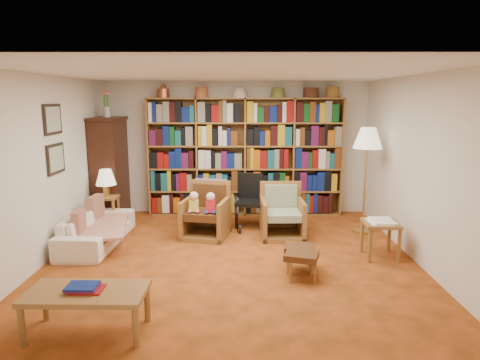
{
  "coord_description": "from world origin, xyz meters",
  "views": [
    {
      "loc": [
        0.14,
        -5.64,
        2.17
      ],
      "look_at": [
        0.11,
        0.6,
        0.99
      ],
      "focal_mm": 32.0,
      "sensor_mm": 36.0,
      "label": 1
    }
  ],
  "objects_px": {
    "side_table_lamp": "(107,205)",
    "footstool_b": "(300,250)",
    "sofa": "(97,229)",
    "coffee_table": "(87,295)",
    "wheelchair": "(250,203)",
    "floor_lamp": "(368,142)",
    "footstool_a": "(302,258)",
    "armchair_leather": "(206,213)",
    "side_table_papers": "(381,228)",
    "armchair_sage": "(282,216)"
  },
  "relations": [
    {
      "from": "sofa",
      "to": "wheelchair",
      "type": "distance_m",
      "value": 2.52
    },
    {
      "from": "sofa",
      "to": "coffee_table",
      "type": "distance_m",
      "value": 2.61
    },
    {
      "from": "wheelchair",
      "to": "floor_lamp",
      "type": "relative_size",
      "value": 0.53
    },
    {
      "from": "armchair_leather",
      "to": "footstool_b",
      "type": "relative_size",
      "value": 1.99
    },
    {
      "from": "armchair_leather",
      "to": "side_table_papers",
      "type": "distance_m",
      "value": 2.69
    },
    {
      "from": "wheelchair",
      "to": "sofa",
      "type": "bearing_deg",
      "value": -158.36
    },
    {
      "from": "floor_lamp",
      "to": "side_table_papers",
      "type": "height_order",
      "value": "floor_lamp"
    },
    {
      "from": "armchair_leather",
      "to": "sofa",
      "type": "bearing_deg",
      "value": -163.5
    },
    {
      "from": "sofa",
      "to": "floor_lamp",
      "type": "relative_size",
      "value": 0.99
    },
    {
      "from": "sofa",
      "to": "footstool_a",
      "type": "distance_m",
      "value": 3.18
    },
    {
      "from": "footstool_a",
      "to": "floor_lamp",
      "type": "bearing_deg",
      "value": 55.66
    },
    {
      "from": "armchair_sage",
      "to": "coffee_table",
      "type": "relative_size",
      "value": 0.76
    },
    {
      "from": "armchair_sage",
      "to": "side_table_lamp",
      "type": "bearing_deg",
      "value": 172.43
    },
    {
      "from": "side_table_lamp",
      "to": "wheelchair",
      "type": "xyz_separation_m",
      "value": [
        2.44,
        0.07,
        0.02
      ]
    },
    {
      "from": "wheelchair",
      "to": "floor_lamp",
      "type": "distance_m",
      "value": 2.17
    },
    {
      "from": "coffee_table",
      "to": "footstool_a",
      "type": "bearing_deg",
      "value": 29.81
    },
    {
      "from": "sofa",
      "to": "footstool_a",
      "type": "relative_size",
      "value": 3.62
    },
    {
      "from": "wheelchair",
      "to": "coffee_table",
      "type": "distance_m",
      "value": 3.78
    },
    {
      "from": "armchair_sage",
      "to": "footstool_a",
      "type": "height_order",
      "value": "armchair_sage"
    },
    {
      "from": "side_table_lamp",
      "to": "armchair_sage",
      "type": "bearing_deg",
      "value": -7.57
    },
    {
      "from": "sofa",
      "to": "armchair_leather",
      "type": "bearing_deg",
      "value": -71.28
    },
    {
      "from": "side_table_lamp",
      "to": "wheelchair",
      "type": "bearing_deg",
      "value": 1.61
    },
    {
      "from": "side_table_papers",
      "to": "footstool_a",
      "type": "xyz_separation_m",
      "value": [
        -1.19,
        -0.73,
        -0.15
      ]
    },
    {
      "from": "side_table_lamp",
      "to": "floor_lamp",
      "type": "xyz_separation_m",
      "value": [
        4.3,
        -0.23,
        1.1
      ]
    },
    {
      "from": "armchair_sage",
      "to": "armchair_leather",
      "type": "bearing_deg",
      "value": 179.6
    },
    {
      "from": "footstool_b",
      "to": "armchair_sage",
      "type": "bearing_deg",
      "value": 94.01
    },
    {
      "from": "side_table_lamp",
      "to": "floor_lamp",
      "type": "bearing_deg",
      "value": -3.11
    },
    {
      "from": "footstool_a",
      "to": "footstool_b",
      "type": "bearing_deg",
      "value": 86.13
    },
    {
      "from": "wheelchair",
      "to": "footstool_a",
      "type": "bearing_deg",
      "value": -75.08
    },
    {
      "from": "footstool_a",
      "to": "wheelchair",
      "type": "bearing_deg",
      "value": 104.92
    },
    {
      "from": "floor_lamp",
      "to": "side_table_papers",
      "type": "distance_m",
      "value": 1.57
    },
    {
      "from": "sofa",
      "to": "coffee_table",
      "type": "relative_size",
      "value": 1.54
    },
    {
      "from": "armchair_leather",
      "to": "wheelchair",
      "type": "relative_size",
      "value": 0.95
    },
    {
      "from": "side_table_lamp",
      "to": "footstool_b",
      "type": "height_order",
      "value": "side_table_lamp"
    },
    {
      "from": "armchair_leather",
      "to": "footstool_a",
      "type": "xyz_separation_m",
      "value": [
        1.31,
        -1.73,
        -0.09
      ]
    },
    {
      "from": "armchair_leather",
      "to": "coffee_table",
      "type": "distance_m",
      "value": 3.1
    },
    {
      "from": "footstool_b",
      "to": "floor_lamp",
      "type": "bearing_deg",
      "value": 51.86
    },
    {
      "from": "coffee_table",
      "to": "armchair_sage",
      "type": "bearing_deg",
      "value": 54.81
    },
    {
      "from": "sofa",
      "to": "footstool_b",
      "type": "distance_m",
      "value": 3.1
    },
    {
      "from": "side_table_papers",
      "to": "footstool_b",
      "type": "bearing_deg",
      "value": -158.36
    },
    {
      "from": "floor_lamp",
      "to": "coffee_table",
      "type": "distance_m",
      "value": 4.79
    },
    {
      "from": "armchair_leather",
      "to": "footstool_b",
      "type": "height_order",
      "value": "armchair_leather"
    },
    {
      "from": "armchair_leather",
      "to": "coffee_table",
      "type": "height_order",
      "value": "armchair_leather"
    },
    {
      "from": "floor_lamp",
      "to": "footstool_a",
      "type": "bearing_deg",
      "value": -124.34
    },
    {
      "from": "floor_lamp",
      "to": "coffee_table",
      "type": "bearing_deg",
      "value": -137.91
    },
    {
      "from": "side_table_papers",
      "to": "coffee_table",
      "type": "xyz_separation_m",
      "value": [
        -3.36,
        -1.98,
        -0.05
      ]
    },
    {
      "from": "armchair_leather",
      "to": "side_table_papers",
      "type": "relative_size",
      "value": 1.63
    },
    {
      "from": "side_table_papers",
      "to": "wheelchair",
      "type": "bearing_deg",
      "value": 140.72
    },
    {
      "from": "coffee_table",
      "to": "footstool_b",
      "type": "bearing_deg",
      "value": 34.6
    },
    {
      "from": "sofa",
      "to": "footstool_b",
      "type": "xyz_separation_m",
      "value": [
        2.94,
        -0.98,
        0.02
      ]
    }
  ]
}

